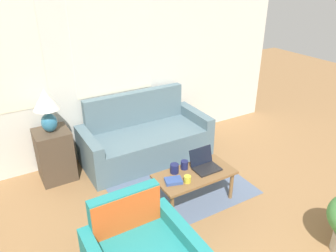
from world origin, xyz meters
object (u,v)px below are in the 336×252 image
at_px(couch, 144,140).
at_px(book_red, 173,181).
at_px(cup_navy, 174,168).
at_px(cup_yellow, 187,179).
at_px(laptop, 205,164).
at_px(cup_white, 184,165).
at_px(coffee_table, 195,177).
at_px(table_lamp, 46,105).

height_order(couch, book_red, couch).
xyz_separation_m(cup_navy, cup_yellow, (0.03, -0.23, -0.02)).
bearing_deg(book_red, laptop, 7.39).
bearing_deg(cup_white, cup_navy, -175.09).
xyz_separation_m(cup_navy, book_red, (-0.11, -0.15, -0.04)).
distance_m(couch, cup_white, 1.08).
distance_m(laptop, cup_white, 0.24).
bearing_deg(cup_yellow, coffee_table, 30.86).
distance_m(table_lamp, laptop, 1.99).
bearing_deg(laptop, book_red, -172.61).
bearing_deg(cup_white, book_red, -146.37).
bearing_deg(cup_navy, cup_yellow, -83.09).
xyz_separation_m(coffee_table, cup_yellow, (-0.17, -0.10, 0.09)).
bearing_deg(table_lamp, cup_white, -43.96).
distance_m(cup_white, book_red, 0.30).
relative_size(table_lamp, book_red, 2.55).
height_order(table_lamp, cup_white, table_lamp).
height_order(laptop, cup_navy, laptop).
bearing_deg(coffee_table, cup_navy, 146.61).
xyz_separation_m(table_lamp, cup_yellow, (1.10, -1.40, -0.59)).
bearing_deg(laptop, table_lamp, 138.19).
bearing_deg(coffee_table, cup_white, 109.99).
relative_size(laptop, cup_white, 2.97).
relative_size(couch, cup_yellow, 22.59).
xyz_separation_m(coffee_table, book_red, (-0.30, -0.03, 0.07)).
relative_size(couch, table_lamp, 3.25).
bearing_deg(cup_yellow, laptop, 22.14).
bearing_deg(cup_white, coffee_table, -70.01).
bearing_deg(cup_navy, book_red, -124.69).
relative_size(coffee_table, book_red, 4.25).
relative_size(table_lamp, cup_navy, 5.01).
bearing_deg(cup_white, table_lamp, 136.04).
height_order(table_lamp, book_red, table_lamp).
relative_size(coffee_table, cup_white, 9.05).
bearing_deg(couch, table_lamp, 175.30).
xyz_separation_m(table_lamp, coffee_table, (1.26, -1.31, -0.68)).
height_order(couch, table_lamp, table_lamp).
xyz_separation_m(cup_yellow, book_red, (-0.13, 0.07, -0.02)).
relative_size(cup_yellow, book_red, 0.37).
distance_m(cup_navy, book_red, 0.19).
xyz_separation_m(coffee_table, cup_navy, (-0.19, 0.13, 0.10)).
relative_size(coffee_table, laptop, 3.05).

